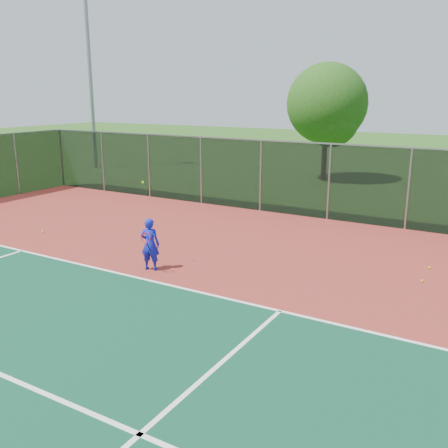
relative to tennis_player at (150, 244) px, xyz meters
The scene contains 10 objects.
ground 4.47m from the tennis_player, 57.74° to the right, with size 120.00×120.00×0.00m, color #235017.
court_apron 3.02m from the tennis_player, 36.27° to the right, with size 30.00×20.00×0.02m, color maroon.
court_lines 7.14m from the tennis_player, 52.18° to the right, with size 22.10×13.05×0.00m.
fence_back 8.64m from the tennis_player, 74.13° to the left, with size 30.00×0.06×3.03m.
tennis_player is the anchor object (origin of this frame).
practice_ball_0 7.47m from the tennis_player, 22.90° to the left, with size 0.07×0.07×0.07m, color #BCD618.
practice_ball_2 6.02m from the tennis_player, 169.10° to the left, with size 0.07×0.07×0.07m, color #BCD618.
practice_ball_3 8.02m from the tennis_player, 30.91° to the left, with size 0.07×0.07×0.07m, color #BCD618.
floodlight_nw 22.24m from the tennis_player, 138.47° to the left, with size 0.90×0.40×11.53m.
tree_back_left 17.39m from the tennis_player, 92.87° to the left, with size 4.50×4.50×6.61m.
Camera 1 is at (6.27, -6.81, 4.88)m, focal length 40.00 mm.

